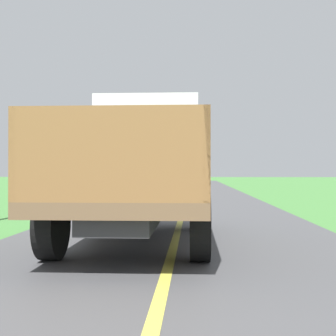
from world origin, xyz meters
The scene contains 1 object.
banana_truck_near centered at (-0.65, 9.78, 1.46)m, with size 2.38×5.82×2.80m.
Camera 1 is at (0.33, 0.88, 1.34)m, focal length 49.41 mm.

